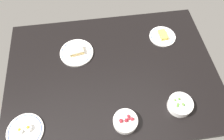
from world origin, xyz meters
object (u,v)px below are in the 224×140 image
Objects in this scene: plate_cheese at (163,36)px; bowl_peas at (180,105)px; plate_eggs at (25,131)px; bowl_berries at (125,121)px; plate_sandwich at (77,52)px.

plate_cheese is 54.33cm from bowl_peas.
bowl_peas is (89.80, 2.36, 2.08)cm from plate_eggs.
bowl_peas reaches higher than bowl_berries.
bowl_peas is (58.45, -47.95, 1.76)cm from plate_sandwich.
bowl_berries is 0.97× the size of bowl_peas.
bowl_berries is at bearing -64.89° from plate_sandwich.
plate_eggs is at bearing -178.50° from bowl_peas.
plate_sandwich is 58.85cm from bowl_berries.
plate_cheese is at bearing 30.93° from plate_eggs.
plate_cheese is at bearing 5.60° from plate_sandwich.
bowl_peas is (33.48, 5.32, 0.30)cm from bowl_berries.
plate_cheese is 1.30× the size of bowl_peas.
plate_sandwich reaches higher than plate_cheese.
plate_cheese is 70.53cm from bowl_berries.
plate_eggs is at bearing 176.99° from bowl_berries.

